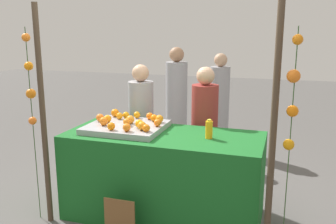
{
  "coord_description": "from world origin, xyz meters",
  "views": [
    {
      "loc": [
        1.17,
        -3.43,
        1.96
      ],
      "look_at": [
        0.0,
        0.15,
        1.11
      ],
      "focal_mm": 39.2,
      "sensor_mm": 36.0,
      "label": 1
    }
  ],
  "objects_px": {
    "juice_bottle": "(209,129)",
    "vendor_left": "(141,130)",
    "orange_0": "(115,113)",
    "stall_counter": "(164,175)",
    "orange_1": "(157,123)",
    "chalkboard_sign": "(120,222)",
    "vendor_right": "(204,137)"
  },
  "relations": [
    {
      "from": "juice_bottle",
      "to": "vendor_left",
      "type": "bearing_deg",
      "value": 144.91
    },
    {
      "from": "chalkboard_sign",
      "to": "orange_1",
      "type": "bearing_deg",
      "value": 79.69
    },
    {
      "from": "orange_0",
      "to": "vendor_right",
      "type": "xyz_separation_m",
      "value": [
        0.99,
        0.35,
        -0.3
      ]
    },
    {
      "from": "stall_counter",
      "to": "orange_0",
      "type": "relative_size",
      "value": 22.05
    },
    {
      "from": "orange_0",
      "to": "orange_1",
      "type": "distance_m",
      "value": 0.67
    },
    {
      "from": "stall_counter",
      "to": "vendor_left",
      "type": "xyz_separation_m",
      "value": [
        -0.53,
        0.7,
        0.27
      ]
    },
    {
      "from": "orange_0",
      "to": "chalkboard_sign",
      "type": "distance_m",
      "value": 1.33
    },
    {
      "from": "orange_1",
      "to": "juice_bottle",
      "type": "bearing_deg",
      "value": -6.14
    },
    {
      "from": "juice_bottle",
      "to": "chalkboard_sign",
      "type": "xyz_separation_m",
      "value": [
        -0.69,
        -0.63,
        -0.78
      ]
    },
    {
      "from": "stall_counter",
      "to": "orange_1",
      "type": "relative_size",
      "value": 26.4
    },
    {
      "from": "vendor_right",
      "to": "stall_counter",
      "type": "bearing_deg",
      "value": -113.17
    },
    {
      "from": "juice_bottle",
      "to": "chalkboard_sign",
      "type": "relative_size",
      "value": 0.42
    },
    {
      "from": "vendor_left",
      "to": "orange_0",
      "type": "bearing_deg",
      "value": -113.33
    },
    {
      "from": "vendor_left",
      "to": "vendor_right",
      "type": "height_order",
      "value": "vendor_right"
    },
    {
      "from": "orange_1",
      "to": "juice_bottle",
      "type": "relative_size",
      "value": 0.4
    },
    {
      "from": "orange_1",
      "to": "vendor_left",
      "type": "height_order",
      "value": "vendor_left"
    },
    {
      "from": "juice_bottle",
      "to": "chalkboard_sign",
      "type": "distance_m",
      "value": 1.22
    },
    {
      "from": "stall_counter",
      "to": "juice_bottle",
      "type": "xyz_separation_m",
      "value": [
        0.48,
        -0.01,
        0.55
      ]
    },
    {
      "from": "juice_bottle",
      "to": "vendor_left",
      "type": "height_order",
      "value": "vendor_left"
    },
    {
      "from": "stall_counter",
      "to": "juice_bottle",
      "type": "relative_size",
      "value": 10.58
    },
    {
      "from": "orange_1",
      "to": "chalkboard_sign",
      "type": "height_order",
      "value": "orange_1"
    },
    {
      "from": "stall_counter",
      "to": "orange_0",
      "type": "xyz_separation_m",
      "value": [
        -0.7,
        0.32,
        0.56
      ]
    },
    {
      "from": "vendor_right",
      "to": "juice_bottle",
      "type": "bearing_deg",
      "value": -74.04
    },
    {
      "from": "orange_0",
      "to": "vendor_right",
      "type": "height_order",
      "value": "vendor_right"
    },
    {
      "from": "orange_1",
      "to": "vendor_left",
      "type": "xyz_separation_m",
      "value": [
        -0.45,
        0.65,
        -0.29
      ]
    },
    {
      "from": "juice_bottle",
      "to": "vendor_right",
      "type": "relative_size",
      "value": 0.12
    },
    {
      "from": "stall_counter",
      "to": "chalkboard_sign",
      "type": "height_order",
      "value": "stall_counter"
    },
    {
      "from": "stall_counter",
      "to": "vendor_right",
      "type": "relative_size",
      "value": 1.31
    },
    {
      "from": "orange_0",
      "to": "chalkboard_sign",
      "type": "height_order",
      "value": "orange_0"
    },
    {
      "from": "orange_0",
      "to": "juice_bottle",
      "type": "relative_size",
      "value": 0.48
    },
    {
      "from": "chalkboard_sign",
      "to": "vendor_right",
      "type": "height_order",
      "value": "vendor_right"
    },
    {
      "from": "juice_bottle",
      "to": "orange_0",
      "type": "bearing_deg",
      "value": 164.73
    }
  ]
}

